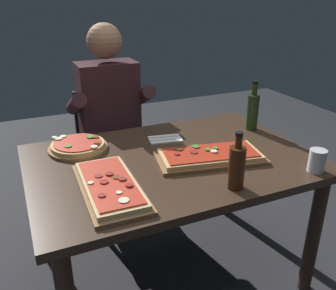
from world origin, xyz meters
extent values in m
plane|color=#2D2D33|center=(0.00, 0.00, 0.00)|extent=(6.40, 6.40, 0.00)
cube|color=#3D2B1E|center=(0.00, 0.00, 0.72)|extent=(1.40, 0.96, 0.04)
cylinder|color=#3D2B1E|center=(0.62, -0.40, 0.35)|extent=(0.07, 0.07, 0.70)
cylinder|color=#3D2B1E|center=(-0.62, 0.40, 0.35)|extent=(0.07, 0.07, 0.70)
cylinder|color=#3D2B1E|center=(0.62, 0.40, 0.35)|extent=(0.07, 0.07, 0.70)
cube|color=brown|center=(0.16, -0.09, 0.75)|extent=(0.57, 0.35, 0.02)
cube|color=#DBB270|center=(0.16, -0.09, 0.77)|extent=(0.52, 0.31, 0.02)
cube|color=#B72D19|center=(0.16, -0.09, 0.78)|extent=(0.48, 0.28, 0.01)
cylinder|color=#4C7F2D|center=(0.13, -0.01, 0.78)|extent=(0.04, 0.04, 0.01)
cylinder|color=maroon|center=(0.08, -0.07, 0.78)|extent=(0.04, 0.04, 0.00)
cylinder|color=maroon|center=(0.00, -0.06, 0.78)|extent=(0.03, 0.03, 0.01)
cylinder|color=#4C7F2D|center=(0.20, -0.07, 0.79)|extent=(0.03, 0.03, 0.01)
cylinder|color=brown|center=(0.04, -0.01, 0.78)|extent=(0.04, 0.04, 0.01)
cylinder|color=maroon|center=(0.12, -0.02, 0.78)|extent=(0.03, 0.03, 0.00)
cylinder|color=beige|center=(0.28, -0.12, 0.79)|extent=(0.03, 0.03, 0.01)
cylinder|color=beige|center=(0.18, -0.10, 0.79)|extent=(0.03, 0.03, 0.01)
cylinder|color=#4C7F2D|center=(0.16, -0.07, 0.79)|extent=(0.03, 0.03, 0.01)
cube|color=olive|center=(-0.37, -0.18, 0.75)|extent=(0.25, 0.52, 0.02)
cube|color=#E5C184|center=(-0.37, -0.18, 0.77)|extent=(0.22, 0.48, 0.02)
cube|color=red|center=(-0.37, -0.18, 0.78)|extent=(0.20, 0.44, 0.01)
cylinder|color=brown|center=(-0.33, -0.16, 0.78)|extent=(0.03, 0.03, 0.00)
cylinder|color=beige|center=(-0.36, -0.29, 0.78)|extent=(0.02, 0.02, 0.00)
cylinder|color=maroon|center=(-0.31, -0.25, 0.79)|extent=(0.03, 0.03, 0.01)
cylinder|color=beige|center=(-0.36, -0.35, 0.78)|extent=(0.04, 0.04, 0.00)
cylinder|color=beige|center=(-0.45, -0.17, 0.78)|extent=(0.02, 0.02, 0.01)
cylinder|color=maroon|center=(-0.39, -0.18, 0.78)|extent=(0.04, 0.04, 0.01)
cylinder|color=maroon|center=(-0.35, -0.12, 0.79)|extent=(0.03, 0.03, 0.01)
cylinder|color=maroon|center=(-0.40, -0.12, 0.78)|extent=(0.03, 0.03, 0.00)
cylinder|color=#4C7F2D|center=(-0.32, -0.19, 0.78)|extent=(0.03, 0.03, 0.01)
cylinder|color=maroon|center=(-0.43, -0.28, 0.78)|extent=(0.03, 0.03, 0.01)
cylinder|color=maroon|center=(-0.32, -0.19, 0.79)|extent=(0.03, 0.03, 0.01)
cylinder|color=olive|center=(-0.41, 0.29, 0.75)|extent=(0.31, 0.31, 0.02)
cylinder|color=#DBB270|center=(-0.41, 0.29, 0.77)|extent=(0.28, 0.28, 0.02)
cylinder|color=red|center=(-0.41, 0.29, 0.78)|extent=(0.24, 0.24, 0.01)
cylinder|color=beige|center=(-0.35, 0.19, 0.79)|extent=(0.03, 0.03, 0.01)
cylinder|color=beige|center=(-0.47, 0.40, 0.78)|extent=(0.03, 0.03, 0.01)
cylinder|color=brown|center=(-0.32, 0.23, 0.79)|extent=(0.03, 0.03, 0.01)
cylinder|color=#4C7F2D|center=(-0.33, 0.33, 0.79)|extent=(0.04, 0.04, 0.01)
cylinder|color=beige|center=(-0.51, 0.40, 0.79)|extent=(0.03, 0.03, 0.01)
cylinder|color=beige|center=(-0.49, 0.38, 0.78)|extent=(0.04, 0.04, 0.01)
cylinder|color=#4C7F2D|center=(-0.46, 0.26, 0.78)|extent=(0.04, 0.04, 0.00)
cylinder|color=brown|center=(-0.47, 0.40, 0.78)|extent=(0.02, 0.02, 0.00)
cylinder|color=brown|center=(-0.31, 0.32, 0.78)|extent=(0.03, 0.03, 0.01)
cylinder|color=#233819|center=(0.60, 0.18, 0.85)|extent=(0.07, 0.07, 0.21)
cylinder|color=#233819|center=(0.60, 0.18, 0.99)|extent=(0.03, 0.03, 0.07)
cylinder|color=black|center=(0.60, 0.18, 1.03)|extent=(0.04, 0.04, 0.01)
cylinder|color=#47230F|center=(0.12, -0.38, 0.83)|extent=(0.07, 0.07, 0.19)
cylinder|color=#47230F|center=(0.12, -0.38, 0.95)|extent=(0.03, 0.03, 0.05)
cylinder|color=black|center=(0.12, -0.38, 0.99)|extent=(0.03, 0.03, 0.01)
cylinder|color=silver|center=(0.55, -0.40, 0.79)|extent=(0.08, 0.08, 0.11)
cube|color=white|center=(0.06, 0.23, 0.74)|extent=(0.20, 0.14, 0.01)
cube|color=silver|center=(0.06, 0.21, 0.75)|extent=(0.17, 0.04, 0.00)
cube|color=silver|center=(0.07, 0.25, 0.75)|extent=(0.17, 0.04, 0.00)
cube|color=black|center=(-0.10, 0.78, 0.43)|extent=(0.44, 0.44, 0.04)
cube|color=black|center=(-0.10, 0.98, 0.66)|extent=(0.40, 0.04, 0.42)
cylinder|color=black|center=(-0.29, 0.59, 0.21)|extent=(0.04, 0.04, 0.41)
cylinder|color=black|center=(0.09, 0.59, 0.21)|extent=(0.04, 0.04, 0.41)
cylinder|color=black|center=(-0.29, 0.97, 0.21)|extent=(0.04, 0.04, 0.41)
cylinder|color=black|center=(0.09, 0.97, 0.21)|extent=(0.04, 0.04, 0.41)
cylinder|color=#23232D|center=(-0.20, 0.60, 0.23)|extent=(0.11, 0.11, 0.45)
cylinder|color=#23232D|center=(0.00, 0.60, 0.23)|extent=(0.11, 0.11, 0.45)
cube|color=#23232D|center=(-0.10, 0.68, 0.51)|extent=(0.34, 0.40, 0.12)
cube|color=#381E23|center=(-0.10, 0.78, 0.83)|extent=(0.38, 0.22, 0.52)
sphere|color=#A37556|center=(-0.10, 0.78, 1.22)|extent=(0.22, 0.22, 0.22)
cylinder|color=#381E23|center=(-0.32, 0.73, 0.86)|extent=(0.09, 0.31, 0.21)
cylinder|color=#381E23|center=(0.12, 0.73, 0.86)|extent=(0.09, 0.31, 0.21)
camera|label=1|loc=(-0.69, -1.48, 1.52)|focal=38.71mm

